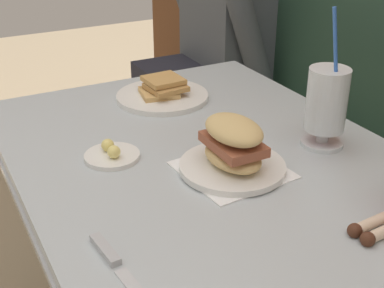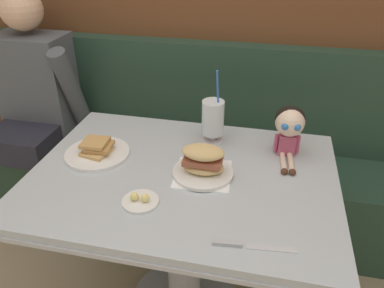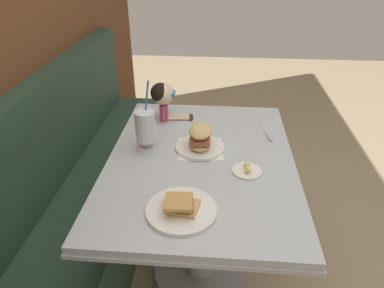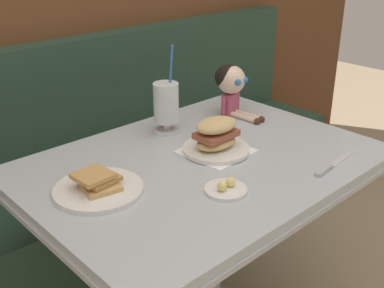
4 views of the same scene
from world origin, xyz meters
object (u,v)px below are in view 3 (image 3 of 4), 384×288
at_px(sandwich_plate, 200,140).
at_px(milkshake_glass, 146,128).
at_px(toast_plate, 181,208).
at_px(butter_knife, 268,133).
at_px(seated_doll, 163,96).
at_px(butter_saucer, 247,170).

bearing_deg(sandwich_plate, milkshake_glass, 91.82).
bearing_deg(milkshake_glass, toast_plate, -154.29).
bearing_deg(toast_plate, butter_knife, -31.15).
bearing_deg(toast_plate, seated_doll, 13.11).
bearing_deg(butter_knife, butter_saucer, 160.49).
bearing_deg(sandwich_plate, toast_plate, 174.70).
xyz_separation_m(butter_saucer, butter_knife, (0.33, -0.12, -0.00)).
relative_size(toast_plate, butter_saucer, 2.08).
height_order(toast_plate, butter_knife, toast_plate).
bearing_deg(toast_plate, milkshake_glass, 25.71).
distance_m(toast_plate, sandwich_plate, 0.43).
height_order(toast_plate, milkshake_glass, milkshake_glass).
bearing_deg(toast_plate, butter_saucer, -42.80).
distance_m(toast_plate, milkshake_glass, 0.47).
distance_m(butter_saucer, seated_doll, 0.62).
bearing_deg(sandwich_plate, butter_knife, -62.34).
height_order(milkshake_glass, seated_doll, milkshake_glass).
xyz_separation_m(butter_knife, seated_doll, (0.12, 0.53, 0.12)).
height_order(sandwich_plate, butter_saucer, sandwich_plate).
relative_size(toast_plate, seated_doll, 1.13).
distance_m(sandwich_plate, seated_doll, 0.37).
xyz_separation_m(sandwich_plate, butter_saucer, (-0.17, -0.20, -0.04)).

